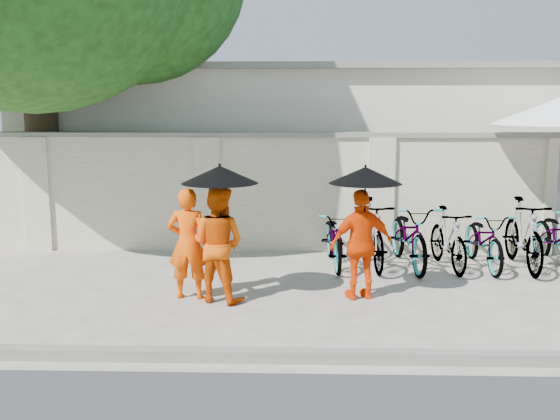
{
  "coord_description": "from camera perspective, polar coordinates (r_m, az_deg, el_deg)",
  "views": [
    {
      "loc": [
        0.57,
        -7.63,
        2.56
      ],
      "look_at": [
        0.32,
        0.95,
        1.1
      ],
      "focal_mm": 40.0,
      "sensor_mm": 36.0,
      "label": 1
    }
  ],
  "objects": [
    {
      "name": "ground",
      "position": [
        8.07,
        -2.49,
        -8.85
      ],
      "size": [
        80.0,
        80.0,
        0.0
      ],
      "primitive_type": "plane",
      "color": "#B8AE9F"
    },
    {
      "name": "parasol_right",
      "position": [
        8.05,
        7.81,
        3.17
      ],
      "size": [
        0.94,
        0.94,
        0.94
      ],
      "color": "black",
      "rests_on": "ground"
    },
    {
      "name": "parasol_center",
      "position": [
        7.93,
        -5.53,
        3.25
      ],
      "size": [
        0.98,
        0.98,
        0.93
      ],
      "color": "black",
      "rests_on": "ground"
    },
    {
      "name": "kerb",
      "position": [
        6.46,
        -3.6,
        -13.12
      ],
      "size": [
        40.0,
        0.16,
        0.12
      ],
      "primitive_type": "cube",
      "color": "slate",
      "rests_on": "ground"
    },
    {
      "name": "building_behind",
      "position": [
        14.73,
        7.28,
        5.84
      ],
      "size": [
        14.0,
        6.0,
        3.2
      ],
      "primitive_type": "cube",
      "color": "beige",
      "rests_on": "ground"
    },
    {
      "name": "bike_1",
      "position": [
        9.97,
        8.42,
        -2.12
      ],
      "size": [
        0.63,
        1.84,
        1.09
      ],
      "primitive_type": "imported",
      "rotation": [
        0.0,
        0.0,
        0.07
      ],
      "color": "slate",
      "rests_on": "ground"
    },
    {
      "name": "monk_left",
      "position": [
        8.33,
        -8.42,
        -3.05
      ],
      "size": [
        0.55,
        0.37,
        1.49
      ],
      "primitive_type": "imported",
      "rotation": [
        0.0,
        0.0,
        3.12
      ],
      "color": "#FF5404",
      "rests_on": "ground"
    },
    {
      "name": "bike_4",
      "position": [
        10.34,
        18.17,
        -2.58
      ],
      "size": [
        0.67,
        1.76,
        0.91
      ],
      "primitive_type": "imported",
      "rotation": [
        0.0,
        0.0,
        0.04
      ],
      "color": "slate",
      "rests_on": "ground"
    },
    {
      "name": "bike_0",
      "position": [
        9.99,
        5.02,
        -2.56
      ],
      "size": [
        0.7,
        1.76,
        0.91
      ],
      "primitive_type": "imported",
      "rotation": [
        0.0,
        0.0,
        0.06
      ],
      "color": "slate",
      "rests_on": "ground"
    },
    {
      "name": "monk_center",
      "position": [
        8.17,
        -5.71,
        -3.08
      ],
      "size": [
        0.91,
        0.83,
        1.53
      ],
      "primitive_type": "imported",
      "rotation": [
        0.0,
        0.0,
        2.74
      ],
      "color": "#E75006",
      "rests_on": "ground"
    },
    {
      "name": "bike_5",
      "position": [
        10.46,
        21.36,
        -2.08
      ],
      "size": [
        0.58,
        1.86,
        1.11
      ],
      "primitive_type": "imported",
      "rotation": [
        0.0,
        0.0,
        -0.03
      ],
      "color": "slate",
      "rests_on": "ground"
    },
    {
      "name": "monk_right",
      "position": [
        8.28,
        7.47,
        -3.15
      ],
      "size": [
        0.93,
        0.58,
        1.47
      ],
      "primitive_type": "imported",
      "rotation": [
        0.0,
        0.0,
        3.42
      ],
      "color": "#FA4103",
      "rests_on": "ground"
    },
    {
      "name": "bike_2",
      "position": [
        10.07,
        11.73,
        -2.28
      ],
      "size": [
        0.86,
        2.01,
        1.03
      ],
      "primitive_type": "imported",
      "rotation": [
        0.0,
        0.0,
        0.1
      ],
      "color": "slate",
      "rests_on": "ground"
    },
    {
      "name": "compound_wall",
      "position": [
        10.95,
        3.91,
        1.44
      ],
      "size": [
        20.0,
        0.3,
        2.0
      ],
      "primitive_type": "cube",
      "color": "beige",
      "rests_on": "ground"
    },
    {
      "name": "bike_3",
      "position": [
        10.11,
        15.1,
        -2.55
      ],
      "size": [
        0.63,
        1.64,
        0.96
      ],
      "primitive_type": "imported",
      "rotation": [
        0.0,
        0.0,
        0.11
      ],
      "color": "slate",
      "rests_on": "ground"
    }
  ]
}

